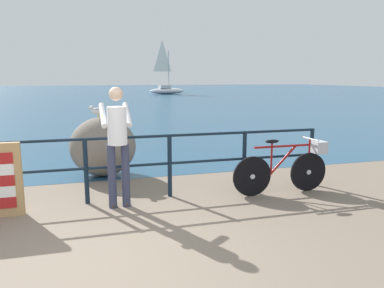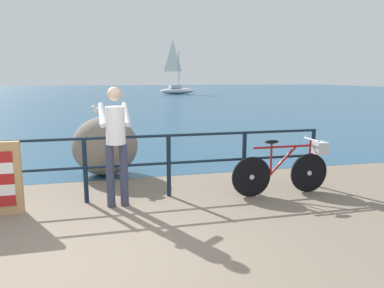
{
  "view_description": "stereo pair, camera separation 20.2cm",
  "coord_description": "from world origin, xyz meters",
  "px_view_note": "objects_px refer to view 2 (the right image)",
  "views": [
    {
      "loc": [
        0.05,
        -3.64,
        1.91
      ],
      "look_at": [
        1.78,
        2.48,
        0.77
      ],
      "focal_mm": 34.91,
      "sensor_mm": 36.0,
      "label": 1
    },
    {
      "loc": [
        0.25,
        -3.7,
        1.91
      ],
      "look_at": [
        1.78,
        2.48,
        0.77
      ],
      "focal_mm": 34.91,
      "sensor_mm": 36.0,
      "label": 2
    }
  ],
  "objects_px": {
    "person_at_railing": "(116,141)",
    "bicycle": "(289,166)",
    "seagull": "(100,110)",
    "sailboat": "(177,88)",
    "breakwater_boulder_main": "(105,146)"
  },
  "relations": [
    {
      "from": "person_at_railing",
      "to": "seagull",
      "type": "xyz_separation_m",
      "value": [
        -0.21,
        1.87,
        0.3
      ]
    },
    {
      "from": "person_at_railing",
      "to": "sailboat",
      "type": "height_order",
      "value": "sailboat"
    },
    {
      "from": "person_at_railing",
      "to": "bicycle",
      "type": "bearing_deg",
      "value": -92.84
    },
    {
      "from": "bicycle",
      "to": "seagull",
      "type": "height_order",
      "value": "seagull"
    },
    {
      "from": "bicycle",
      "to": "seagull",
      "type": "distance_m",
      "value": 3.67
    },
    {
      "from": "bicycle",
      "to": "seagull",
      "type": "xyz_separation_m",
      "value": [
        -3.0,
        1.94,
        0.83
      ]
    },
    {
      "from": "breakwater_boulder_main",
      "to": "seagull",
      "type": "xyz_separation_m",
      "value": [
        -0.07,
        -0.06,
        0.72
      ]
    },
    {
      "from": "breakwater_boulder_main",
      "to": "seagull",
      "type": "bearing_deg",
      "value": -140.38
    },
    {
      "from": "breakwater_boulder_main",
      "to": "sailboat",
      "type": "bearing_deg",
      "value": 76.12
    },
    {
      "from": "sailboat",
      "to": "seagull",
      "type": "bearing_deg",
      "value": -117.31
    },
    {
      "from": "person_at_railing",
      "to": "seagull",
      "type": "relative_size",
      "value": 5.2
    },
    {
      "from": "bicycle",
      "to": "breakwater_boulder_main",
      "type": "bearing_deg",
      "value": 145.28
    },
    {
      "from": "bicycle",
      "to": "breakwater_boulder_main",
      "type": "relative_size",
      "value": 1.34
    },
    {
      "from": "breakwater_boulder_main",
      "to": "bicycle",
      "type": "bearing_deg",
      "value": -34.32
    },
    {
      "from": "sailboat",
      "to": "breakwater_boulder_main",
      "type": "bearing_deg",
      "value": -117.23
    }
  ]
}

